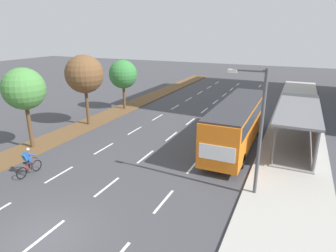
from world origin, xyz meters
name	(u,v)px	position (x,y,z in m)	size (l,w,h in m)	color
ground_plane	(43,237)	(0.00, 0.00, 0.00)	(140.00, 140.00, 0.00)	#424247
median_strip	(128,107)	(-8.30, 20.00, 0.06)	(2.60, 52.00, 0.12)	brown
sidewalk_right	(296,127)	(9.25, 20.00, 0.07)	(4.50, 52.00, 0.15)	#ADAAA3
lane_divider_left	(158,117)	(-3.50, 17.95, 0.00)	(0.14, 46.90, 0.01)	white
lane_divider_center	(190,122)	(0.00, 17.95, 0.00)	(0.14, 46.90, 0.01)	white
lane_divider_right	(226,126)	(3.50, 17.95, 0.00)	(0.14, 46.90, 0.01)	white
bus_shelter	(301,122)	(9.53, 15.48, 1.87)	(2.90, 10.16, 2.86)	gray
bus	(237,120)	(5.25, 13.57, 2.07)	(2.54, 11.29, 3.37)	orange
cyclist	(28,163)	(-5.09, 3.83, 0.79)	(0.46, 1.82, 1.71)	black
median_tree_second	(24,89)	(-8.31, 6.90, 4.43)	(2.92, 2.92, 5.80)	brown
median_tree_third	(84,74)	(-8.15, 13.06, 4.67)	(3.34, 3.34, 6.24)	brown
median_tree_fourth	(123,74)	(-8.19, 19.22, 3.85)	(3.02, 3.02, 5.26)	brown
streetlight	(258,125)	(7.42, 7.11, 3.89)	(1.91, 0.24, 6.50)	#4C4C51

